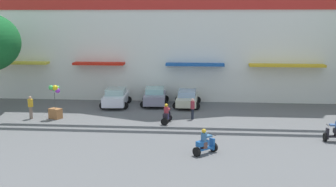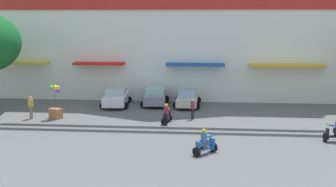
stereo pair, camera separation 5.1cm
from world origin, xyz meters
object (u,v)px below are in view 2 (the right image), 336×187
parked_car_0 (116,97)px  scooter_rider_4 (336,132)px  scooter_rider_0 (205,144)px  pedestrian_0 (31,106)px  parked_car_2 (187,98)px  balloon_vendor_cart (55,103)px  parked_car_1 (155,96)px  scooter_rider_1 (167,115)px  pedestrian_1 (193,107)px

parked_car_0 → scooter_rider_4: (15.42, -9.11, -0.16)m
scooter_rider_0 → pedestrian_0: 14.77m
parked_car_2 → balloon_vendor_cart: size_ratio=1.65×
parked_car_2 → pedestrian_0: (-11.36, -5.46, 0.27)m
parked_car_1 → scooter_rider_4: size_ratio=2.75×
scooter_rider_1 → pedestrian_1: pedestrian_1 is taller
parked_car_0 → parked_car_2: (6.00, 0.44, -0.07)m
parked_car_2 → pedestrian_1: size_ratio=2.68×
parked_car_2 → scooter_rider_0: (1.53, -12.67, -0.10)m
scooter_rider_0 → scooter_rider_4: (7.89, 3.12, 0.02)m
pedestrian_0 → parked_car_0: bearing=43.1°
pedestrian_1 → balloon_vendor_cart: balloon_vendor_cart is taller
parked_car_0 → scooter_rider_1: (4.80, -5.54, -0.18)m
parked_car_2 → pedestrian_1: 4.60m
parked_car_0 → parked_car_1: bearing=13.3°
scooter_rider_1 → pedestrian_1: (1.80, 1.41, 0.30)m
parked_car_0 → balloon_vendor_cart: (-3.58, -4.77, 0.40)m
balloon_vendor_cart → parked_car_1: bearing=39.1°
scooter_rider_1 → pedestrian_1: size_ratio=0.93×
scooter_rider_4 → parked_car_1: bearing=141.0°
parked_car_0 → pedestrian_0: size_ratio=2.49×
balloon_vendor_cart → scooter_rider_1: bearing=-5.2°
parked_car_2 → balloon_vendor_cart: 10.91m
parked_car_0 → pedestrian_0: 7.34m
parked_car_0 → scooter_rider_1: bearing=-49.1°
parked_car_0 → scooter_rider_4: 17.91m
parked_car_1 → scooter_rider_1: parked_car_1 is taller
pedestrian_1 → parked_car_0: bearing=148.0°
scooter_rider_0 → scooter_rider_1: bearing=112.2°
parked_car_0 → scooter_rider_1: parked_car_0 is taller
balloon_vendor_cart → pedestrian_0: bearing=-172.0°
pedestrian_0 → pedestrian_1: size_ratio=1.09×
scooter_rider_0 → parked_car_1: bearing=108.3°
parked_car_1 → pedestrian_0: bearing=-146.0°
parked_car_0 → parked_car_2: parked_car_0 is taller
scooter_rider_1 → scooter_rider_4: (10.62, -3.57, 0.02)m
scooter_rider_0 → scooter_rider_4: 8.49m
scooter_rider_1 → balloon_vendor_cart: bearing=174.8°
parked_car_1 → scooter_rider_0: bearing=-71.7°
parked_car_1 → balloon_vendor_cart: 8.78m
pedestrian_0 → parked_car_1: bearing=34.0°
parked_car_2 → parked_car_0: bearing=-175.8°
scooter_rider_4 → balloon_vendor_cart: size_ratio=0.59×
scooter_rider_4 → parked_car_0: bearing=149.4°
parked_car_0 → scooter_rider_1: 7.33m
parked_car_0 → scooter_rider_0: bearing=-58.4°
scooter_rider_1 → parked_car_0: bearing=130.9°
parked_car_2 → scooter_rider_4: 13.41m
pedestrian_0 → scooter_rider_1: bearing=-2.9°
parked_car_0 → parked_car_1: 3.31m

